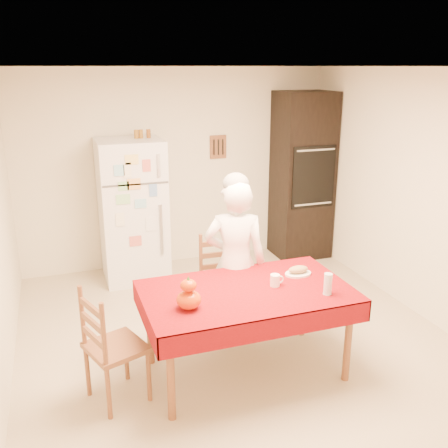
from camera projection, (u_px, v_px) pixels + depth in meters
name	position (u px, v px, depth m)	size (l,w,h in m)	color
floor	(238.00, 342.00, 4.73)	(4.50, 4.50, 0.00)	tan
room_shell	(240.00, 174.00, 4.24)	(4.02, 4.52, 2.51)	beige
refrigerator	(133.00, 211.00, 5.96)	(0.75, 0.74, 1.70)	white
oven_cabinet	(302.00, 176.00, 6.64)	(0.70, 0.62, 2.20)	black
dining_table	(247.00, 298.00, 4.08)	(1.70, 1.00, 0.76)	brown
chair_far	(222.00, 278.00, 4.91)	(0.44, 0.42, 0.95)	brown
chair_left	(108.00, 344.00, 3.76)	(0.52, 0.53, 0.95)	brown
seated_woman	(235.00, 263.00, 4.57)	(0.57, 0.37, 1.56)	white
coffee_mug	(275.00, 280.00, 4.12)	(0.08, 0.08, 0.10)	white
pumpkin_lower	(189.00, 300.00, 3.73)	(0.19, 0.19, 0.14)	#EB4A05
pumpkin_upper	(188.00, 285.00, 3.70)	(0.12, 0.12, 0.09)	#E34705
wine_glass	(328.00, 284.00, 3.96)	(0.07, 0.07, 0.18)	silver
bread_plate	(298.00, 274.00, 4.36)	(0.24, 0.24, 0.02)	white
bread_loaf	(298.00, 269.00, 4.34)	(0.18, 0.10, 0.06)	tan
spice_jar_left	(136.00, 134.00, 5.77)	(0.05, 0.05, 0.10)	#95621B
spice_jar_mid	(141.00, 134.00, 5.78)	(0.05, 0.05, 0.10)	#8B5A19
spice_jar_right	(149.00, 134.00, 5.81)	(0.05, 0.05, 0.10)	brown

